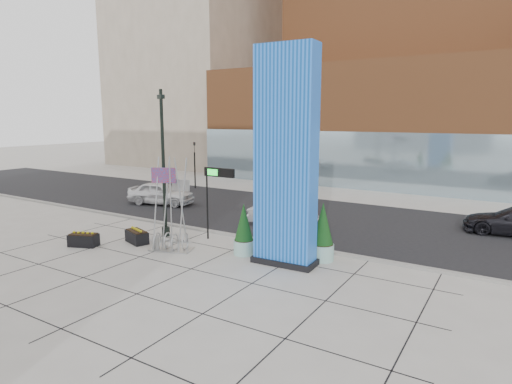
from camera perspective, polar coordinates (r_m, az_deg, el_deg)
The scene contains 19 objects.
ground at distance 19.66m, azimuth -8.98°, elevation -8.72°, with size 160.00×160.00×0.00m, color #9E9991.
street_asphalt at distance 27.71m, azimuth 4.57°, elevation -3.09°, with size 80.00×12.00×0.02m, color black.
curb_edge at distance 22.67m, azimuth -2.39°, elevation -5.89°, with size 80.00×0.30×0.12m, color gray.
tower_podium at distance 42.58m, azimuth 16.50°, elevation 8.56°, with size 34.00×10.00×11.00m, color #99552C.
tower_glass_front at distance 38.15m, azimuth 14.37°, elevation 4.02°, with size 34.00×0.60×5.00m, color #8CA5B2.
building_beige_left at distance 62.34m, azimuth -7.22°, elevation 19.83°, with size 18.00×20.00×34.00m, color gray.
blue_pylon at distance 17.83m, azimuth 3.99°, elevation 4.02°, with size 2.79×1.33×9.14m.
lamp_post at distance 22.81m, azimuth -12.18°, elevation 1.87°, with size 0.52×0.42×7.64m.
public_art_sculpture at distance 20.65m, azimuth -11.28°, elevation -4.47°, with size 2.18×1.57×4.48m.
concrete_bollard at distance 21.02m, azimuth -13.23°, elevation -6.66°, with size 0.35×0.35×0.67m, color gray.
overhead_street_sign at distance 21.51m, azimuth -5.25°, elevation 1.81°, with size 1.77×0.19×3.75m.
round_planter_east at distance 18.30m, azimuth 5.76°, elevation -5.95°, with size 1.06×1.06×2.65m.
round_planter_mid at distance 19.06m, azimuth 8.87°, elevation -5.44°, with size 1.04×1.04×2.60m.
round_planter_west at distance 19.66m, azimuth -1.63°, elevation -5.14°, with size 0.96×0.96×2.39m.
box_planter_north at distance 22.44m, azimuth -15.60°, elevation -5.66°, with size 1.53×1.10×0.76m.
box_planter_south at distance 22.71m, azimuth -22.01°, elevation -5.86°, with size 1.52×1.15×0.75m.
car_white_west at distance 31.61m, azimuth -12.56°, elevation -0.17°, with size 1.93×4.80×1.64m, color white.
car_silver_mid at distance 24.86m, azimuth 3.65°, elevation -3.04°, with size 1.41×4.05×1.33m, color #AFB2B7.
traffic_signal at distance 38.04m, azimuth -8.18°, elevation 3.91°, with size 0.15×0.18×4.10m.
Camera 1 is at (12.21, -14.07, 6.26)m, focal length 30.00 mm.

